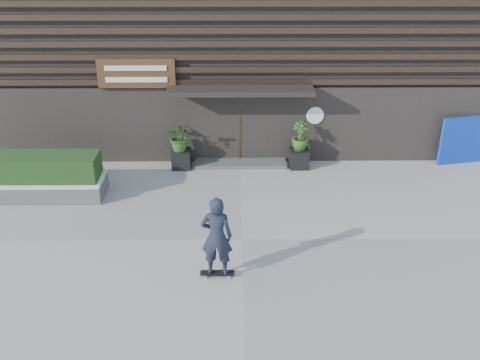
{
  "coord_description": "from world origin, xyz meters",
  "views": [
    {
      "loc": [
        -0.15,
        -11.9,
        7.48
      ],
      "look_at": [
        -0.04,
        1.19,
        1.1
      ],
      "focal_mm": 41.33,
      "sensor_mm": 36.0,
      "label": 1
    }
  ],
  "objects_px": {
    "planter_pot_left": "(181,159)",
    "raised_bed": "(44,188)",
    "planter_pot_right": "(299,158)",
    "blue_tarp": "(464,140)",
    "skateboarder": "(217,237)"
  },
  "relations": [
    {
      "from": "planter_pot_right",
      "to": "raised_bed",
      "type": "relative_size",
      "value": 0.17
    },
    {
      "from": "planter_pot_left",
      "to": "planter_pot_right",
      "type": "relative_size",
      "value": 1.0
    },
    {
      "from": "planter_pot_right",
      "to": "blue_tarp",
      "type": "distance_m",
      "value": 5.42
    },
    {
      "from": "blue_tarp",
      "to": "raised_bed",
      "type": "bearing_deg",
      "value": 177.56
    },
    {
      "from": "blue_tarp",
      "to": "planter_pot_left",
      "type": "bearing_deg",
      "value": 169.63
    },
    {
      "from": "planter_pot_left",
      "to": "raised_bed",
      "type": "xyz_separation_m",
      "value": [
        -3.83,
        -1.95,
        -0.05
      ]
    },
    {
      "from": "planter_pot_right",
      "to": "blue_tarp",
      "type": "xyz_separation_m",
      "value": [
        5.39,
        0.3,
        0.5
      ]
    },
    {
      "from": "planter_pot_right",
      "to": "blue_tarp",
      "type": "bearing_deg",
      "value": 3.19
    },
    {
      "from": "raised_bed",
      "to": "blue_tarp",
      "type": "xyz_separation_m",
      "value": [
        13.01,
        2.25,
        0.55
      ]
    },
    {
      "from": "planter_pot_right",
      "to": "skateboarder",
      "type": "bearing_deg",
      "value": -112.62
    },
    {
      "from": "planter_pot_left",
      "to": "raised_bed",
      "type": "height_order",
      "value": "planter_pot_left"
    },
    {
      "from": "raised_bed",
      "to": "blue_tarp",
      "type": "distance_m",
      "value": 13.22
    },
    {
      "from": "planter_pot_left",
      "to": "planter_pot_right",
      "type": "bearing_deg",
      "value": 0.0
    },
    {
      "from": "planter_pot_left",
      "to": "planter_pot_right",
      "type": "xyz_separation_m",
      "value": [
        3.8,
        0.0,
        0.0
      ]
    },
    {
      "from": "blue_tarp",
      "to": "skateboarder",
      "type": "xyz_separation_m",
      "value": [
        -7.86,
        -6.25,
        0.25
      ]
    }
  ]
}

